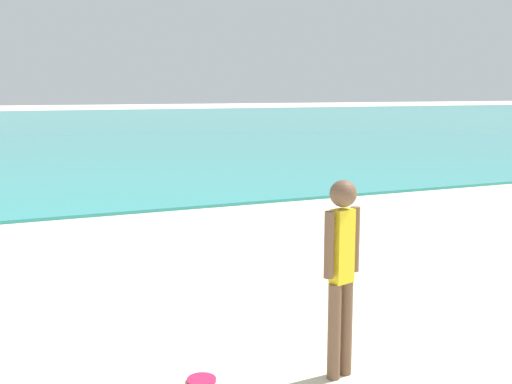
{
  "coord_description": "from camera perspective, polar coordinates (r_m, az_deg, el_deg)",
  "views": [
    {
      "loc": [
        -2.54,
        1.22,
        2.2
      ],
      "look_at": [
        -0.02,
        6.87,
        1.2
      ],
      "focal_mm": 44.38,
      "sensor_mm": 36.0,
      "label": 1
    }
  ],
  "objects": [
    {
      "name": "person_standing",
      "position": [
        4.86,
        7.72,
        -6.71
      ],
      "size": [
        0.34,
        0.2,
        1.54
      ],
      "rotation": [
        0.0,
        0.0,
        0.27
      ],
      "color": "brown",
      "rests_on": "ground"
    },
    {
      "name": "frisbee",
      "position": [
        5.04,
        -4.93,
        -16.53
      ],
      "size": [
        0.22,
        0.22,
        0.03
      ],
      "primitive_type": "cylinder",
      "color": "#E51E4C",
      "rests_on": "ground"
    },
    {
      "name": "water",
      "position": [
        41.19,
        -20.62,
        5.57
      ],
      "size": [
        160.0,
        60.0,
        0.06
      ],
      "primitive_type": "cube",
      "color": "teal",
      "rests_on": "ground"
    }
  ]
}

